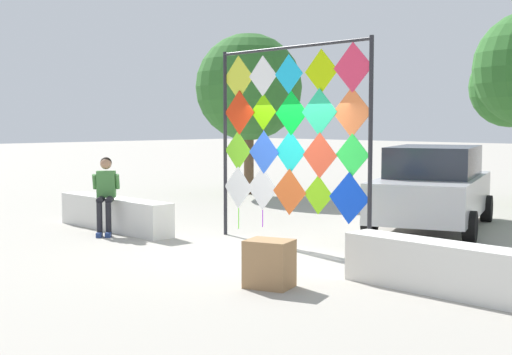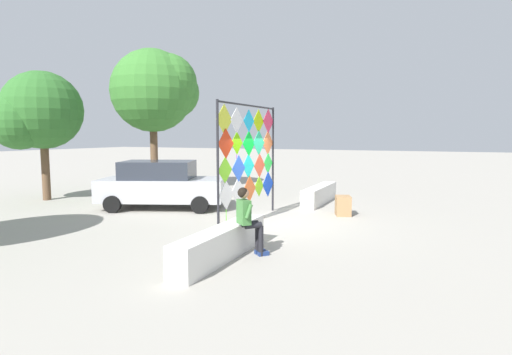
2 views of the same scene
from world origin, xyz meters
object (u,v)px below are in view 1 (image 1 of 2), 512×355
object	(u,v)px
seated_vendor	(106,189)
parked_car	(433,187)
kite_display_rack	(290,129)
cardboard_box_large	(269,264)
tree_broadleaf	(248,90)

from	to	relation	value
seated_vendor	parked_car	xyz separation A→B (m)	(4.02, 5.30, -0.03)
kite_display_rack	parked_car	distance (m)	3.95
cardboard_box_large	tree_broadleaf	bearing A→B (deg)	137.28
tree_broadleaf	parked_car	bearing A→B (deg)	-15.62
kite_display_rack	parked_car	world-z (taller)	kite_display_rack
seated_vendor	parked_car	world-z (taller)	parked_car
tree_broadleaf	kite_display_rack	bearing A→B (deg)	-39.51
kite_display_rack	cardboard_box_large	size ratio (longest dim) A/B	5.70
parked_car	cardboard_box_large	bearing A→B (deg)	-77.97
tree_broadleaf	seated_vendor	bearing A→B (deg)	-63.55
kite_display_rack	parked_car	size ratio (longest dim) A/B	0.76
kite_display_rack	tree_broadleaf	bearing A→B (deg)	140.49
seated_vendor	tree_broadleaf	world-z (taller)	tree_broadleaf
parked_car	cardboard_box_large	xyz separation A→B (m)	(1.32, -6.20, -0.54)
seated_vendor	cardboard_box_large	world-z (taller)	seated_vendor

